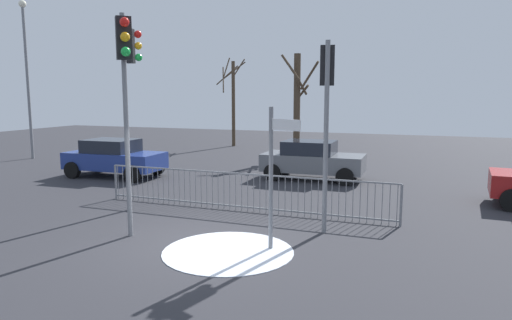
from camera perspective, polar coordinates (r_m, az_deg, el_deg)
The scene contains 12 objects.
ground_plane at distance 10.41m, azimuth -8.01°, elevation -9.99°, with size 60.00×60.00×0.00m, color #2D2D33.
traffic_light_foreground_right at distance 10.53m, azimuth -15.84°, elevation 9.98°, with size 0.46×0.47×4.96m.
traffic_light_rear_left at distance 10.80m, azimuth 8.70°, elevation 8.10°, with size 0.36×0.56×4.42m.
traffic_light_foreground_left at distance 13.10m, azimuth -15.36°, elevation 9.86°, with size 0.55×0.37×5.05m.
direction_sign_post at distance 9.46m, azimuth 2.14°, elevation -1.34°, with size 0.74×0.34×2.97m.
pedestrian_guard_railing at distance 12.84m, azimuth -1.78°, elevation -3.89°, with size 8.53×0.13×1.07m.
car_blue_trailing at distance 18.99m, azimuth -17.10°, elevation 0.32°, with size 3.85×2.02×1.47m.
car_grey_far at distance 17.70m, azimuth 6.94°, elevation 0.08°, with size 3.82×1.96×1.47m.
street_lamp at distance 25.83m, azimuth -26.44°, elevation 10.46°, with size 0.36×0.36×7.73m.
bare_tree_left at distance 23.28m, azimuth 5.12°, elevation 6.96°, with size 1.86×1.87×5.20m.
bare_tree_centre at distance 28.94m, azimuth -2.88°, elevation 7.55°, with size 1.76×1.96×5.48m.
snow_patch_kerb at distance 9.73m, azimuth -3.46°, elevation -11.20°, with size 2.71×2.71×0.01m, color silver.
Camera 1 is at (4.78, -8.67, 3.22)m, focal length 32.44 mm.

